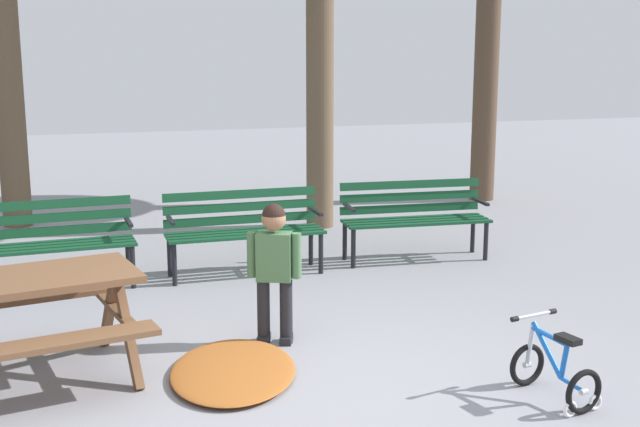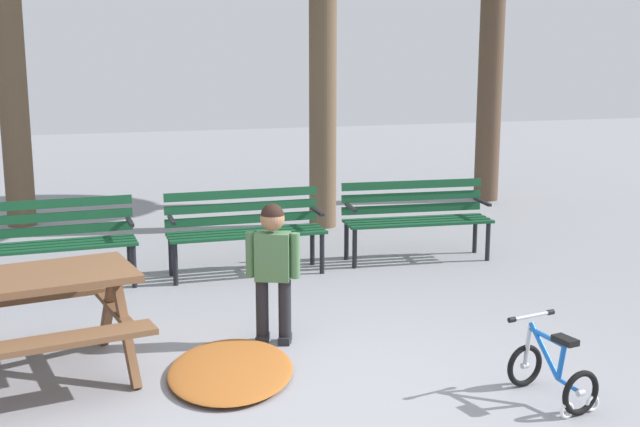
% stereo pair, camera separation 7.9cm
% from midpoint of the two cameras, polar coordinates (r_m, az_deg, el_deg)
% --- Properties ---
extents(ground, '(36.00, 36.00, 0.00)m').
position_cam_midpoint_polar(ground, '(5.65, 0.33, -12.73)').
color(ground, gray).
extents(picnic_table, '(2.02, 1.66, 0.79)m').
position_cam_midpoint_polar(picnic_table, '(6.08, -21.28, -5.79)').
color(picnic_table, brown).
rests_on(picnic_table, ground).
extents(park_bench_far_left, '(1.62, 0.54, 0.85)m').
position_cam_midpoint_polar(park_bench_far_left, '(8.39, -18.36, -1.55)').
color(park_bench_far_left, '#144728').
rests_on(park_bench_far_left, ground).
extents(park_bench_left, '(1.60, 0.46, 0.85)m').
position_cam_midpoint_polar(park_bench_left, '(8.55, -5.51, -0.77)').
color(park_bench_left, '#144728').
rests_on(park_bench_left, ground).
extents(park_bench_right, '(1.63, 0.57, 0.85)m').
position_cam_midpoint_polar(park_bench_right, '(9.16, 6.19, 0.03)').
color(park_bench_right, '#144728').
rests_on(park_bench_right, ground).
extents(child_standing, '(0.40, 0.25, 1.12)m').
position_cam_midpoint_polar(child_standing, '(6.49, -3.51, -3.30)').
color(child_standing, black).
rests_on(child_standing, ground).
extents(kids_bicycle, '(0.46, 0.61, 0.54)m').
position_cam_midpoint_polar(kids_bicycle, '(5.80, 15.43, -10.34)').
color(kids_bicycle, black).
rests_on(kids_bicycle, ground).
extents(leaf_pile, '(1.18, 1.45, 0.07)m').
position_cam_midpoint_polar(leaf_pile, '(6.09, -6.35, -10.62)').
color(leaf_pile, '#9E5623').
rests_on(leaf_pile, ground).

